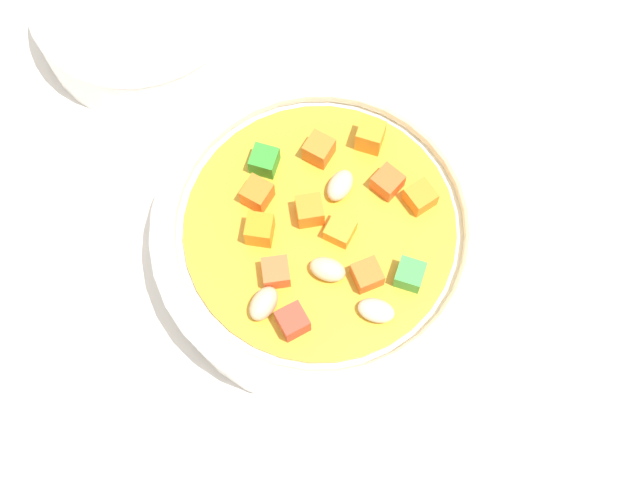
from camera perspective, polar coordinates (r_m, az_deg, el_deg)
name	(u,v)px	position (r cm, az deg, el deg)	size (l,w,h in cm)	color
ground_plane	(320,260)	(45.65, 0.00, -1.40)	(140.00, 140.00, 2.00)	silver
soup_bowl_main	(320,238)	(42.22, 0.01, 0.16)	(16.78, 16.78, 5.71)	white
side_bowl_small	(141,8)	(50.27, -12.18, 15.25)	(12.22, 12.22, 4.56)	white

